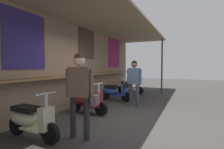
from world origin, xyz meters
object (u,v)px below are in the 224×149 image
scooter_blue (114,92)px  scooter_silver (129,87)px  shopper_with_handbag (134,79)px  scooter_maroon (86,101)px  shopper_browsing (80,86)px  scooter_cream (30,119)px

scooter_blue → scooter_silver: 2.03m
scooter_silver → shopper_with_handbag: 2.98m
scooter_maroon → scooter_silver: 4.17m
scooter_silver → shopper_browsing: 5.92m
scooter_cream → scooter_maroon: same height
scooter_silver → shopper_with_handbag: size_ratio=0.84×
scooter_cream → scooter_silver: 6.22m
scooter_cream → shopper_browsing: 1.24m
scooter_maroon → scooter_blue: same height
scooter_blue → scooter_silver: bearing=90.6°
scooter_blue → shopper_with_handbag: bearing=-30.4°
scooter_maroon → shopper_browsing: (-1.63, -0.95, 0.67)m
scooter_cream → scooter_silver: same height
scooter_blue → shopper_browsing: (-3.77, -0.95, 0.67)m
scooter_maroon → scooter_blue: 2.14m
shopper_with_handbag → shopper_browsing: 3.11m
scooter_cream → shopper_browsing: bearing=26.3°
shopper_with_handbag → scooter_blue: bearing=-113.7°
scooter_silver → scooter_blue: bearing=-92.0°
scooter_blue → scooter_silver: same height
scooter_cream → shopper_browsing: (0.42, -0.95, 0.67)m
scooter_maroon → scooter_silver: size_ratio=1.00×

